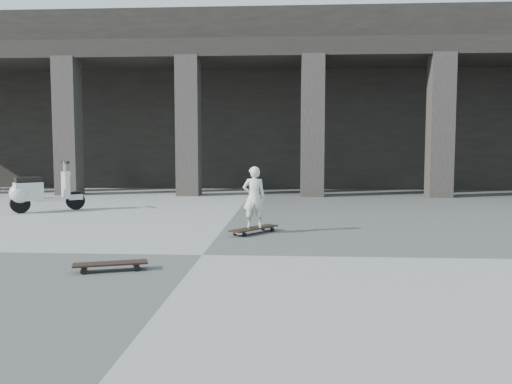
# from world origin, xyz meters

# --- Properties ---
(ground) EXTENTS (90.00, 90.00, 0.00)m
(ground) POSITION_xyz_m (0.00, 0.00, 0.00)
(ground) COLOR #4B4B48
(ground) RESTS_ON ground
(colonnade) EXTENTS (28.00, 8.82, 6.00)m
(colonnade) POSITION_xyz_m (-0.00, 13.77, 3.03)
(colonnade) COLOR black
(colonnade) RESTS_ON ground
(longboard) EXTENTS (0.79, 0.93, 0.10)m
(longboard) POSITION_xyz_m (0.57, 1.80, 0.08)
(longboard) COLOR black
(longboard) RESTS_ON ground
(skateboard_spare) EXTENTS (0.87, 0.47, 0.10)m
(skateboard_spare) POSITION_xyz_m (-0.92, -0.99, 0.08)
(skateboard_spare) COLOR black
(skateboard_spare) RESTS_ON ground
(child) EXTENTS (0.39, 0.28, 1.02)m
(child) POSITION_xyz_m (0.57, 1.80, 0.61)
(child) COLOR silver
(child) RESTS_ON longboard
(scooter) EXTENTS (1.33, 1.11, 1.11)m
(scooter) POSITION_xyz_m (-4.39, 4.34, 0.44)
(scooter) COLOR black
(scooter) RESTS_ON ground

